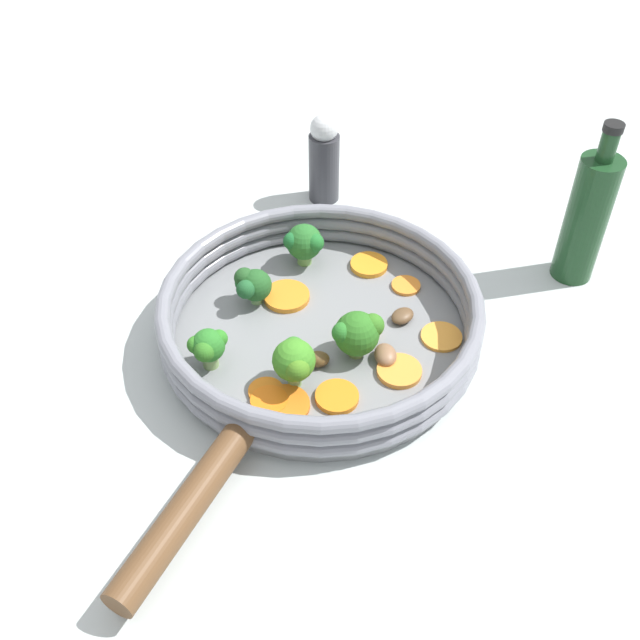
{
  "coord_description": "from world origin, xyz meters",
  "views": [
    {
      "loc": [
        0.2,
        -0.49,
        0.53
      ],
      "look_at": [
        0.0,
        0.0,
        0.03
      ],
      "focal_mm": 42.0,
      "sensor_mm": 36.0,
      "label": 1
    }
  ],
  "objects_px": {
    "carrot_slice_7": "(441,337)",
    "mushroom_piece_1": "(385,355)",
    "carrot_slice_3": "(337,397)",
    "mushroom_piece_0": "(402,316)",
    "broccoli_floret_3": "(208,347)",
    "broccoli_floret_0": "(252,284)",
    "carrot_slice_1": "(266,391)",
    "mushroom_piece_2": "(318,359)",
    "carrot_slice_2": "(358,331)",
    "carrot_slice_5": "(369,265)",
    "carrot_slice_0": "(285,405)",
    "carrot_slice_4": "(269,401)",
    "broccoli_floret_2": "(304,243)",
    "carrot_slice_9": "(406,286)",
    "skillet": "(320,335)",
    "carrot_slice_6": "(287,296)",
    "oil_bottle": "(587,217)",
    "salt_shaker": "(324,159)",
    "broccoli_floret_1": "(294,361)",
    "carrot_slice_8": "(399,371)",
    "broccoli_floret_4": "(357,333)"
  },
  "relations": [
    {
      "from": "carrot_slice_1",
      "to": "mushroom_piece_2",
      "type": "bearing_deg",
      "value": 59.23
    },
    {
      "from": "carrot_slice_5",
      "to": "mushroom_piece_1",
      "type": "bearing_deg",
      "value": -64.1
    },
    {
      "from": "carrot_slice_1",
      "to": "carrot_slice_7",
      "type": "xyz_separation_m",
      "value": [
        0.13,
        0.13,
        -0.0
      ]
    },
    {
      "from": "carrot_slice_1",
      "to": "broccoli_floret_0",
      "type": "xyz_separation_m",
      "value": [
        -0.07,
        0.11,
        0.02
      ]
    },
    {
      "from": "carrot_slice_1",
      "to": "carrot_slice_6",
      "type": "distance_m",
      "value": 0.13
    },
    {
      "from": "carrot_slice_6",
      "to": "salt_shaker",
      "type": "distance_m",
      "value": 0.21
    },
    {
      "from": "carrot_slice_2",
      "to": "carrot_slice_9",
      "type": "height_order",
      "value": "carrot_slice_2"
    },
    {
      "from": "carrot_slice_0",
      "to": "carrot_slice_9",
      "type": "bearing_deg",
      "value": 75.54
    },
    {
      "from": "carrot_slice_5",
      "to": "mushroom_piece_1",
      "type": "relative_size",
      "value": 1.44
    },
    {
      "from": "broccoli_floret_0",
      "to": "skillet",
      "type": "bearing_deg",
      "value": -9.57
    },
    {
      "from": "broccoli_floret_3",
      "to": "mushroom_piece_1",
      "type": "relative_size",
      "value": 1.5
    },
    {
      "from": "carrot_slice_9",
      "to": "mushroom_piece_1",
      "type": "xyz_separation_m",
      "value": [
        0.01,
        -0.11,
        0.01
      ]
    },
    {
      "from": "carrot_slice_4",
      "to": "broccoli_floret_2",
      "type": "bearing_deg",
      "value": 104.07
    },
    {
      "from": "carrot_slice_1",
      "to": "broccoli_floret_2",
      "type": "height_order",
      "value": "broccoli_floret_2"
    },
    {
      "from": "carrot_slice_9",
      "to": "salt_shaker",
      "type": "xyz_separation_m",
      "value": [
        -0.15,
        0.14,
        0.04
      ]
    },
    {
      "from": "skillet",
      "to": "carrot_slice_5",
      "type": "distance_m",
      "value": 0.11
    },
    {
      "from": "carrot_slice_7",
      "to": "mushroom_piece_1",
      "type": "height_order",
      "value": "mushroom_piece_1"
    },
    {
      "from": "broccoli_floret_0",
      "to": "broccoli_floret_3",
      "type": "distance_m",
      "value": 0.1
    },
    {
      "from": "carrot_slice_0",
      "to": "broccoli_floret_3",
      "type": "height_order",
      "value": "broccoli_floret_3"
    },
    {
      "from": "carrot_slice_0",
      "to": "broccoli_floret_1",
      "type": "height_order",
      "value": "broccoli_floret_1"
    },
    {
      "from": "carrot_slice_4",
      "to": "carrot_slice_7",
      "type": "xyz_separation_m",
      "value": [
        0.12,
        0.14,
        -0.0
      ]
    },
    {
      "from": "carrot_slice_5",
      "to": "broccoli_floret_3",
      "type": "height_order",
      "value": "broccoli_floret_3"
    },
    {
      "from": "carrot_slice_4",
      "to": "carrot_slice_8",
      "type": "relative_size",
      "value": 0.81
    },
    {
      "from": "carrot_slice_6",
      "to": "salt_shaker",
      "type": "relative_size",
      "value": 0.42
    },
    {
      "from": "carrot_slice_2",
      "to": "broccoli_floret_4",
      "type": "bearing_deg",
      "value": -72.37
    },
    {
      "from": "carrot_slice_1",
      "to": "carrot_slice_7",
      "type": "distance_m",
      "value": 0.18
    },
    {
      "from": "carrot_slice_3",
      "to": "mushroom_piece_0",
      "type": "bearing_deg",
      "value": 79.38
    },
    {
      "from": "carrot_slice_4",
      "to": "broccoli_floret_1",
      "type": "distance_m",
      "value": 0.04
    },
    {
      "from": "mushroom_piece_0",
      "to": "carrot_slice_2",
      "type": "bearing_deg",
      "value": -134.31
    },
    {
      "from": "carrot_slice_4",
      "to": "oil_bottle",
      "type": "xyz_separation_m",
      "value": [
        0.22,
        0.3,
        0.06
      ]
    },
    {
      "from": "skillet",
      "to": "carrot_slice_6",
      "type": "bearing_deg",
      "value": 147.8
    },
    {
      "from": "broccoli_floret_4",
      "to": "mushroom_piece_2",
      "type": "xyz_separation_m",
      "value": [
        -0.03,
        -0.03,
        -0.02
      ]
    },
    {
      "from": "carrot_slice_7",
      "to": "skillet",
      "type": "bearing_deg",
      "value": -162.44
    },
    {
      "from": "carrot_slice_0",
      "to": "broccoli_floret_4",
      "type": "height_order",
      "value": "broccoli_floret_4"
    },
    {
      "from": "carrot_slice_4",
      "to": "carrot_slice_2",
      "type": "bearing_deg",
      "value": 69.41
    },
    {
      "from": "carrot_slice_5",
      "to": "carrot_slice_0",
      "type": "bearing_deg",
      "value": -90.98
    },
    {
      "from": "carrot_slice_7",
      "to": "broccoli_floret_3",
      "type": "height_order",
      "value": "broccoli_floret_3"
    },
    {
      "from": "carrot_slice_1",
      "to": "carrot_slice_5",
      "type": "height_order",
      "value": "carrot_slice_5"
    },
    {
      "from": "carrot_slice_4",
      "to": "broccoli_floret_4",
      "type": "bearing_deg",
      "value": 59.74
    },
    {
      "from": "carrot_slice_6",
      "to": "oil_bottle",
      "type": "bearing_deg",
      "value": 32.31
    },
    {
      "from": "carrot_slice_1",
      "to": "mushroom_piece_2",
      "type": "height_order",
      "value": "mushroom_piece_2"
    },
    {
      "from": "carrot_slice_3",
      "to": "mushroom_piece_0",
      "type": "distance_m",
      "value": 0.12
    },
    {
      "from": "broccoli_floret_2",
      "to": "mushroom_piece_2",
      "type": "bearing_deg",
      "value": -62.18
    },
    {
      "from": "broccoli_floret_0",
      "to": "mushroom_piece_1",
      "type": "xyz_separation_m",
      "value": [
        0.15,
        -0.03,
        -0.02
      ]
    },
    {
      "from": "carrot_slice_0",
      "to": "carrot_slice_1",
      "type": "xyz_separation_m",
      "value": [
        -0.02,
        0.01,
        -0.0
      ]
    },
    {
      "from": "carrot_slice_7",
      "to": "carrot_slice_3",
      "type": "bearing_deg",
      "value": -120.72
    },
    {
      "from": "skillet",
      "to": "mushroom_piece_1",
      "type": "bearing_deg",
      "value": -10.36
    },
    {
      "from": "carrot_slice_4",
      "to": "carrot_slice_7",
      "type": "bearing_deg",
      "value": 49.08
    },
    {
      "from": "carrot_slice_7",
      "to": "carrot_slice_2",
      "type": "bearing_deg",
      "value": -162.08
    },
    {
      "from": "skillet",
      "to": "carrot_slice_9",
      "type": "xyz_separation_m",
      "value": [
        0.06,
        0.1,
        0.01
      ]
    }
  ]
}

